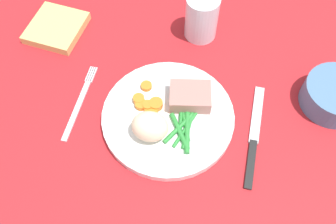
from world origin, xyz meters
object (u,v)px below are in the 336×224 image
at_px(dinner_plate, 168,117).
at_px(water_glass, 201,19).
at_px(napkin, 56,28).
at_px(meat_portion, 190,97).
at_px(fork, 80,102).
at_px(salad_bowl, 335,94).
at_px(knife, 254,137).

height_order(dinner_plate, water_glass, water_glass).
bearing_deg(dinner_plate, napkin, 150.30).
relative_size(meat_portion, fork, 0.44).
bearing_deg(salad_bowl, meat_portion, -165.60).
bearing_deg(fork, salad_bowl, 13.02).
distance_m(water_glass, salad_bowl, 0.29).
bearing_deg(fork, water_glass, 49.51).
relative_size(dinner_plate, fork, 1.43).
distance_m(knife, water_glass, 0.26).
bearing_deg(salad_bowl, fork, -166.97).
xyz_separation_m(knife, napkin, (-0.43, 0.16, 0.01)).
bearing_deg(water_glass, salad_bowl, -23.18).
height_order(dinner_plate, napkin, napkin).
distance_m(dinner_plate, salad_bowl, 0.31).
bearing_deg(knife, salad_bowl, 35.35).
bearing_deg(napkin, knife, -20.36).
height_order(fork, napkin, napkin).
xyz_separation_m(dinner_plate, napkin, (-0.28, 0.16, 0.00)).
relative_size(meat_portion, salad_bowl, 0.63).
xyz_separation_m(fork, salad_bowl, (0.46, 0.11, 0.02)).
bearing_deg(napkin, salad_bowl, -5.56).
relative_size(knife, water_glass, 2.17).
relative_size(meat_portion, knife, 0.36).
xyz_separation_m(meat_portion, water_glass, (-0.01, 0.18, 0.01)).
height_order(meat_portion, napkin, meat_portion).
distance_m(dinner_plate, meat_portion, 0.05).
bearing_deg(meat_portion, dinner_plate, -130.60).
bearing_deg(knife, meat_portion, 158.45).
xyz_separation_m(meat_portion, napkin, (-0.31, 0.12, -0.02)).
bearing_deg(water_glass, knife, -58.15).
distance_m(meat_portion, fork, 0.21).
distance_m(dinner_plate, knife, 0.16).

